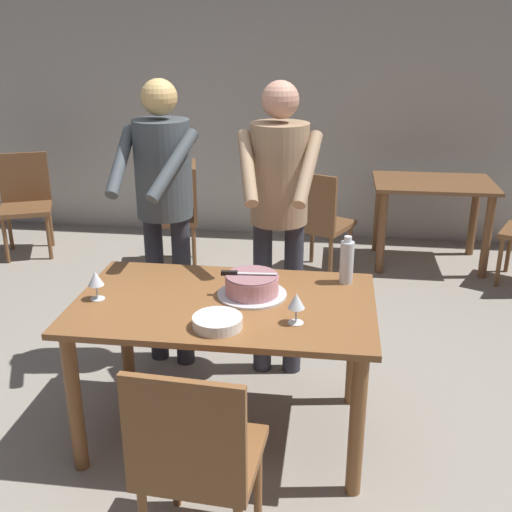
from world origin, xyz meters
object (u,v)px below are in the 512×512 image
object	(u,v)px
wine_glass_near	(96,279)
person_standing_beside	(164,195)
cake_on_platter	(252,286)
main_dining_table	(225,323)
background_chair_1	(318,220)
cake_knife	(237,273)
water_bottle	(347,262)
background_table	(432,200)
chair_near_side	(196,457)
person_cutting_cake	(279,201)
background_chair_0	(180,211)
background_chair_2	(25,200)
wine_glass_far	(296,302)
plate_stack	(217,322)

from	to	relation	value
wine_glass_near	person_standing_beside	world-z (taller)	person_standing_beside
cake_on_platter	person_standing_beside	xyz separation A→B (m)	(-0.59, 0.60, 0.27)
main_dining_table	background_chair_1	distance (m)	2.22
cake_knife	water_bottle	world-z (taller)	water_bottle
water_bottle	background_chair_1	xyz separation A→B (m)	(-0.20, 1.88, -0.37)
wine_glass_near	background_chair_1	xyz separation A→B (m)	(0.98, 2.24, -0.36)
cake_on_platter	wine_glass_near	world-z (taller)	wine_glass_near
background_table	background_chair_1	xyz separation A→B (m)	(-0.96, -0.43, -0.09)
main_dining_table	cake_on_platter	xyz separation A→B (m)	(0.12, 0.08, 0.17)
chair_near_side	cake_knife	bearing A→B (deg)	89.05
person_cutting_cake	background_chair_0	world-z (taller)	person_cutting_cake
person_standing_beside	person_cutting_cake	bearing A→B (deg)	-2.60
chair_near_side	background_chair_2	bearing A→B (deg)	125.54
main_dining_table	cake_knife	xyz separation A→B (m)	(0.05, 0.07, 0.23)
cake_knife	background_chair_2	distance (m)	3.34
cake_knife	person_standing_beside	bearing A→B (deg)	130.87
person_standing_beside	background_chair_0	world-z (taller)	person_standing_beside
cake_knife	wine_glass_near	distance (m)	0.67
wine_glass_near	person_standing_beside	size ratio (longest dim) A/B	0.08
water_bottle	background_chair_0	size ratio (longest dim) A/B	0.28
cake_knife	person_cutting_cake	size ratio (longest dim) A/B	0.16
wine_glass_near	wine_glass_far	distance (m)	0.97
cake_on_platter	background_chair_0	bearing A→B (deg)	112.74
main_dining_table	chair_near_side	bearing A→B (deg)	-87.45
cake_on_platter	person_cutting_cake	distance (m)	0.63
person_standing_beside	background_table	world-z (taller)	person_standing_beside
cake_on_platter	chair_near_side	xyz separation A→B (m)	(-0.09, -0.89, -0.31)
background_chair_2	background_chair_0	bearing A→B (deg)	-5.81
water_bottle	background_chair_1	distance (m)	1.93
main_dining_table	water_bottle	bearing A→B (deg)	27.62
person_cutting_cake	main_dining_table	bearing A→B (deg)	-106.85
cake_on_platter	background_chair_0	xyz separation A→B (m)	(-0.92, 2.20, -0.31)
main_dining_table	background_chair_0	distance (m)	2.42
wine_glass_far	chair_near_side	world-z (taller)	chair_near_side
person_standing_beside	background_table	xyz separation A→B (m)	(1.80, 1.93, -0.50)
background_table	background_chair_0	world-z (taller)	background_chair_0
main_dining_table	person_standing_beside	bearing A→B (deg)	124.81
main_dining_table	plate_stack	distance (m)	0.31
background_chair_2	background_chair_1	bearing A→B (deg)	-5.35
cake_on_platter	background_table	bearing A→B (deg)	64.47
chair_near_side	background_chair_1	xyz separation A→B (m)	(0.34, 2.99, 0.00)
person_cutting_cake	background_table	xyz separation A→B (m)	(1.14, 1.96, -0.50)
plate_stack	background_chair_1	world-z (taller)	background_chair_1
chair_near_side	background_chair_0	distance (m)	3.20
plate_stack	water_bottle	size ratio (longest dim) A/B	0.88
cake_on_platter	background_table	world-z (taller)	cake_on_platter
chair_near_side	background_chair_1	world-z (taller)	same
plate_stack	chair_near_side	distance (m)	0.61
background_chair_0	background_chair_1	bearing A→B (deg)	-4.77
background_table	background_chair_1	world-z (taller)	background_chair_1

